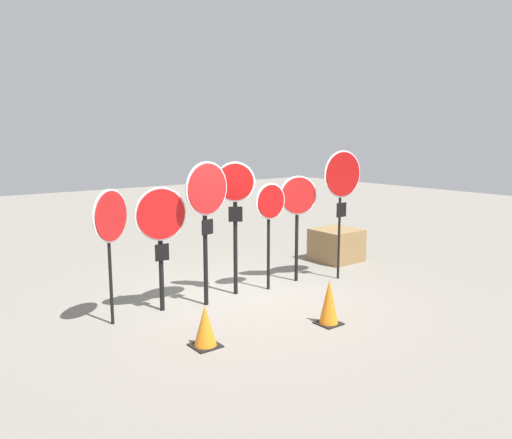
{
  "coord_description": "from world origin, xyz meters",
  "views": [
    {
      "loc": [
        -5.18,
        -7.12,
        2.91
      ],
      "look_at": [
        0.33,
        0.0,
        1.42
      ],
      "focal_mm": 35.0,
      "sensor_mm": 36.0,
      "label": 1
    }
  ],
  "objects_px": {
    "traffic_cone_0": "(329,302)",
    "traffic_cone_1": "(205,326)",
    "stop_sign_3": "(235,201)",
    "stop_sign_4": "(270,211)",
    "stop_sign_1": "(161,225)",
    "storage_crate": "(336,245)",
    "stop_sign_5": "(298,205)",
    "stop_sign_0": "(111,223)",
    "stop_sign_2": "(207,204)",
    "stop_sign_6": "(342,182)"
  },
  "relations": [
    {
      "from": "traffic_cone_0",
      "to": "traffic_cone_1",
      "type": "relative_size",
      "value": 1.22
    },
    {
      "from": "stop_sign_3",
      "to": "stop_sign_4",
      "type": "height_order",
      "value": "stop_sign_3"
    },
    {
      "from": "stop_sign_1",
      "to": "storage_crate",
      "type": "bearing_deg",
      "value": 13.14
    },
    {
      "from": "stop_sign_1",
      "to": "stop_sign_5",
      "type": "xyz_separation_m",
      "value": [
        2.97,
        -0.08,
        0.09
      ]
    },
    {
      "from": "stop_sign_4",
      "to": "traffic_cone_1",
      "type": "bearing_deg",
      "value": -147.95
    },
    {
      "from": "stop_sign_4",
      "to": "stop_sign_0",
      "type": "bearing_deg",
      "value": 178.46
    },
    {
      "from": "stop_sign_1",
      "to": "traffic_cone_0",
      "type": "distance_m",
      "value": 2.99
    },
    {
      "from": "stop_sign_3",
      "to": "traffic_cone_1",
      "type": "relative_size",
      "value": 4.12
    },
    {
      "from": "stop_sign_3",
      "to": "traffic_cone_0",
      "type": "bearing_deg",
      "value": -47.89
    },
    {
      "from": "traffic_cone_1",
      "to": "stop_sign_2",
      "type": "bearing_deg",
      "value": 56.35
    },
    {
      "from": "stop_sign_3",
      "to": "storage_crate",
      "type": "xyz_separation_m",
      "value": [
        3.39,
        0.65,
        -1.38
      ]
    },
    {
      "from": "stop_sign_1",
      "to": "storage_crate",
      "type": "xyz_separation_m",
      "value": [
        4.88,
        0.63,
        -1.1
      ]
    },
    {
      "from": "stop_sign_6",
      "to": "storage_crate",
      "type": "bearing_deg",
      "value": 50.81
    },
    {
      "from": "stop_sign_4",
      "to": "stop_sign_6",
      "type": "distance_m",
      "value": 1.71
    },
    {
      "from": "stop_sign_3",
      "to": "traffic_cone_1",
      "type": "xyz_separation_m",
      "value": [
        -1.69,
        -1.64,
        -1.46
      ]
    },
    {
      "from": "stop_sign_1",
      "to": "traffic_cone_1",
      "type": "relative_size",
      "value": 3.51
    },
    {
      "from": "stop_sign_6",
      "to": "traffic_cone_0",
      "type": "height_order",
      "value": "stop_sign_6"
    },
    {
      "from": "stop_sign_0",
      "to": "stop_sign_6",
      "type": "relative_size",
      "value": 0.81
    },
    {
      "from": "stop_sign_6",
      "to": "traffic_cone_0",
      "type": "distance_m",
      "value": 3.07
    },
    {
      "from": "storage_crate",
      "to": "traffic_cone_0",
      "type": "bearing_deg",
      "value": -138.32
    },
    {
      "from": "stop_sign_6",
      "to": "traffic_cone_1",
      "type": "distance_m",
      "value": 4.5
    },
    {
      "from": "stop_sign_1",
      "to": "stop_sign_4",
      "type": "bearing_deg",
      "value": 1.17
    },
    {
      "from": "stop_sign_4",
      "to": "traffic_cone_0",
      "type": "xyz_separation_m",
      "value": [
        -0.4,
        -1.95,
        -1.18
      ]
    },
    {
      "from": "stop_sign_6",
      "to": "traffic_cone_1",
      "type": "height_order",
      "value": "stop_sign_6"
    },
    {
      "from": "stop_sign_2",
      "to": "stop_sign_5",
      "type": "distance_m",
      "value": 2.23
    },
    {
      "from": "stop_sign_1",
      "to": "stop_sign_3",
      "type": "bearing_deg",
      "value": 5.02
    },
    {
      "from": "stop_sign_5",
      "to": "stop_sign_0",
      "type": "bearing_deg",
      "value": -158.4
    },
    {
      "from": "stop_sign_5",
      "to": "stop_sign_6",
      "type": "distance_m",
      "value": 1.02
    },
    {
      "from": "stop_sign_0",
      "to": "stop_sign_1",
      "type": "xyz_separation_m",
      "value": [
        0.88,
        0.08,
        -0.14
      ]
    },
    {
      "from": "stop_sign_3",
      "to": "stop_sign_6",
      "type": "height_order",
      "value": "stop_sign_6"
    },
    {
      "from": "stop_sign_2",
      "to": "storage_crate",
      "type": "xyz_separation_m",
      "value": [
        4.12,
        0.85,
        -1.42
      ]
    },
    {
      "from": "stop_sign_1",
      "to": "traffic_cone_1",
      "type": "xyz_separation_m",
      "value": [
        -0.21,
        -1.66,
        -1.18
      ]
    },
    {
      "from": "stop_sign_0",
      "to": "stop_sign_1",
      "type": "height_order",
      "value": "stop_sign_0"
    },
    {
      "from": "stop_sign_4",
      "to": "stop_sign_6",
      "type": "height_order",
      "value": "stop_sign_6"
    },
    {
      "from": "stop_sign_1",
      "to": "stop_sign_5",
      "type": "bearing_deg",
      "value": 4.23
    },
    {
      "from": "stop_sign_1",
      "to": "stop_sign_3",
      "type": "height_order",
      "value": "stop_sign_3"
    },
    {
      "from": "stop_sign_0",
      "to": "stop_sign_6",
      "type": "xyz_separation_m",
      "value": [
        4.67,
        -0.41,
        0.4
      ]
    },
    {
      "from": "stop_sign_0",
      "to": "stop_sign_4",
      "type": "xyz_separation_m",
      "value": [
        3.06,
        -0.09,
        -0.09
      ]
    },
    {
      "from": "stop_sign_5",
      "to": "traffic_cone_0",
      "type": "relative_size",
      "value": 2.94
    },
    {
      "from": "stop_sign_0",
      "to": "stop_sign_6",
      "type": "bearing_deg",
      "value": -36.79
    },
    {
      "from": "stop_sign_3",
      "to": "storage_crate",
      "type": "relative_size",
      "value": 2.49
    },
    {
      "from": "stop_sign_2",
      "to": "traffic_cone_1",
      "type": "height_order",
      "value": "stop_sign_2"
    },
    {
      "from": "stop_sign_4",
      "to": "stop_sign_2",
      "type": "bearing_deg",
      "value": -178.21
    },
    {
      "from": "stop_sign_4",
      "to": "traffic_cone_0",
      "type": "bearing_deg",
      "value": -101.39
    },
    {
      "from": "stop_sign_1",
      "to": "stop_sign_3",
      "type": "relative_size",
      "value": 0.85
    },
    {
      "from": "stop_sign_2",
      "to": "stop_sign_3",
      "type": "bearing_deg",
      "value": 5.51
    },
    {
      "from": "traffic_cone_0",
      "to": "traffic_cone_1",
      "type": "distance_m",
      "value": 2.04
    },
    {
      "from": "stop_sign_2",
      "to": "stop_sign_6",
      "type": "xyz_separation_m",
      "value": [
        3.03,
        -0.28,
        0.22
      ]
    },
    {
      "from": "stop_sign_1",
      "to": "traffic_cone_0",
      "type": "bearing_deg",
      "value": -44.27
    },
    {
      "from": "stop_sign_4",
      "to": "traffic_cone_1",
      "type": "distance_m",
      "value": 3.07
    }
  ]
}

